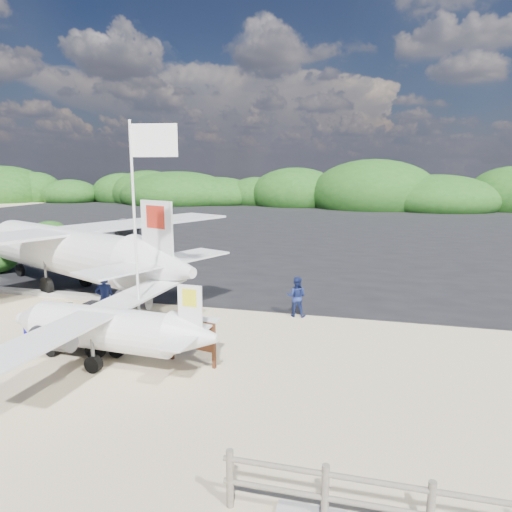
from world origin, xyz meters
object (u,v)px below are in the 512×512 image
Objects in this scene: signboard at (193,363)px; aircraft_large at (440,248)px; crew_a at (105,299)px; crew_b at (296,297)px; baggage_cart at (76,349)px; flagpole at (141,350)px; aircraft_small at (199,221)px.

aircraft_large is (9.30, 21.61, 0.00)m from signboard.
crew_a reaches higher than crew_b.
baggage_cart is 0.40× the size of flagpole.
aircraft_large is (7.18, 16.79, -0.75)m from crew_b.
aircraft_large reaches higher than crew_b.
flagpole is at bearing 48.80° from crew_b.
crew_b is (6.29, 2.48, -0.15)m from crew_a.
signboard is 4.86m from crew_a.
crew_a is at bearing 96.12° from baggage_cart.
crew_a is at bearing 162.85° from signboard.
flagpole is 1.93m from signboard.
baggage_cart reaches higher than signboard.
aircraft_large is at bearing 62.13° from flagpole.
crew_b is (5.91, 4.73, 0.75)m from baggage_cart.
baggage_cart is 0.41× the size of aircraft_small.
crew_a is at bearing 141.53° from flagpole.
crew_a reaches higher than aircraft_small.
flagpole reaches higher than aircraft_small.
signboard is 0.09× the size of aircraft_large.
crew_a is 6.76m from crew_b.
signboard is at bearing -5.01° from baggage_cart.
crew_a is (-0.38, 2.24, 0.90)m from baggage_cart.
signboard is (1.86, -0.50, 0.00)m from flagpole.
baggage_cart is 7.60m from crew_b.
crew_a is at bearing 108.71° from aircraft_small.
flagpole is at bearing 176.99° from signboard.
aircraft_large is 2.76× the size of aircraft_small.
baggage_cart is at bearing 108.34° from aircraft_small.
flagpole is 23.87m from aircraft_large.
flagpole is 5.92m from crew_b.
crew_a is at bearing 23.06° from crew_b.
crew_a is 1.20× the size of crew_b.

